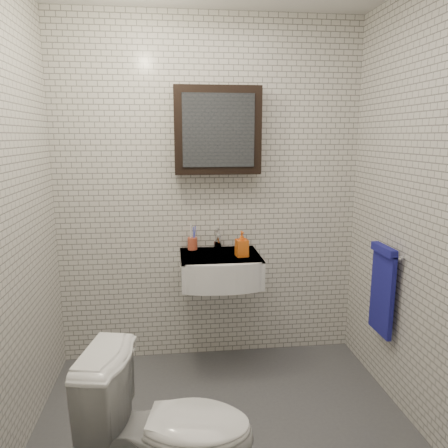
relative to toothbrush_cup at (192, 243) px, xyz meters
name	(u,v)px	position (x,y,z in m)	size (l,w,h in m)	color
ground	(227,436)	(0.13, -0.94, -0.89)	(2.20, 2.00, 0.01)	#4B4D53
room_shell	(227,176)	(0.13, -0.94, 0.57)	(2.22, 2.02, 2.51)	silver
washbasin	(221,269)	(0.18, -0.21, -0.14)	(0.55, 0.50, 0.20)	white
faucet	(218,240)	(0.18, -0.01, 0.02)	(0.06, 0.20, 0.15)	silver
mirror_cabinet	(217,131)	(0.18, -0.01, 0.80)	(0.60, 0.15, 0.60)	black
towel_rail	(383,286)	(1.18, -0.59, -0.17)	(0.09, 0.30, 0.58)	silver
toothbrush_cup	(192,243)	(0.00, 0.00, 0.00)	(0.08, 0.08, 0.19)	#B9492E
soap_bottle	(242,244)	(0.33, -0.23, 0.04)	(0.08, 0.08, 0.18)	orange
toilet	(171,431)	(-0.17, -1.35, -0.52)	(0.42, 0.74, 0.75)	white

